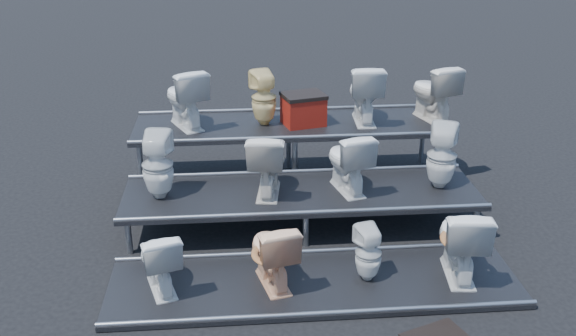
{
  "coord_description": "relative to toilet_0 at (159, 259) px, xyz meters",
  "views": [
    {
      "loc": [
        -0.75,
        -6.83,
        3.75
      ],
      "look_at": [
        -0.15,
        0.1,
        0.73
      ],
      "focal_mm": 40.0,
      "sensor_mm": 36.0,
      "label": 1
    }
  ],
  "objects": [
    {
      "name": "toilet_8",
      "position": [
        0.15,
        2.6,
        0.86
      ],
      "size": [
        0.73,
        0.89,
        0.79
      ],
      "primitive_type": "imported",
      "rotation": [
        0.0,
        0.0,
        3.57
      ],
      "color": "silver",
      "rests_on": "tier_back"
    },
    {
      "name": "toilet_2",
      "position": [
        2.1,
        0.0,
        -0.04
      ],
      "size": [
        0.33,
        0.33,
        0.6
      ],
      "primitive_type": "imported",
      "rotation": [
        0.0,
        0.0,
        3.4
      ],
      "color": "silver",
      "rests_on": "tier_front"
    },
    {
      "name": "toilet_6",
      "position": [
        2.1,
        1.3,
        0.44
      ],
      "size": [
        0.58,
        0.81,
        0.75
      ],
      "primitive_type": "imported",
      "rotation": [
        0.0,
        0.0,
        3.38
      ],
      "color": "silver",
      "rests_on": "tier_mid"
    },
    {
      "name": "toilet_9",
      "position": [
        1.18,
        2.6,
        0.83
      ],
      "size": [
        0.42,
        0.42,
        0.73
      ],
      "primitive_type": "imported",
      "rotation": [
        0.0,
        0.0,
        3.47
      ],
      "color": "#EFD58D",
      "rests_on": "tier_back"
    },
    {
      "name": "toilet_11",
      "position": [
        3.47,
        2.6,
        0.85
      ],
      "size": [
        0.64,
        0.86,
        0.78
      ],
      "primitive_type": "imported",
      "rotation": [
        0.0,
        0.0,
        3.44
      ],
      "color": "silver",
      "rests_on": "tier_back"
    },
    {
      "name": "toilet_10",
      "position": [
        2.53,
        2.6,
        0.86
      ],
      "size": [
        0.49,
        0.8,
        0.8
      ],
      "primitive_type": "imported",
      "rotation": [
        0.0,
        0.0,
        3.09
      ],
      "color": "silver",
      "rests_on": "tier_back"
    },
    {
      "name": "toilet_7",
      "position": [
        3.22,
        1.3,
        0.45
      ],
      "size": [
        0.46,
        0.47,
        0.79
      ],
      "primitive_type": "imported",
      "rotation": [
        0.0,
        0.0,
        2.77
      ],
      "color": "silver",
      "rests_on": "tier_mid"
    },
    {
      "name": "tier_back",
      "position": [
        1.55,
        2.6,
        0.03
      ],
      "size": [
        4.2,
        1.2,
        0.86
      ],
      "primitive_type": "cube",
      "color": "black",
      "rests_on": "ground"
    },
    {
      "name": "tier_front",
      "position": [
        1.55,
        0.0,
        -0.37
      ],
      "size": [
        4.2,
        1.2,
        0.06
      ],
      "primitive_type": "cube",
      "color": "black",
      "rests_on": "ground"
    },
    {
      "name": "toilet_1",
      "position": [
        1.12,
        0.0,
        0.02
      ],
      "size": [
        0.56,
        0.79,
        0.73
      ],
      "primitive_type": "imported",
      "rotation": [
        0.0,
        0.0,
        3.38
      ],
      "color": "#EEB286",
      "rests_on": "tier_front"
    },
    {
      "name": "toilet_4",
      "position": [
        -0.1,
        1.3,
        0.46
      ],
      "size": [
        0.4,
        0.41,
        0.79
      ],
      "primitive_type": "imported",
      "rotation": [
        0.0,
        0.0,
        3.01
      ],
      "color": "silver",
      "rests_on": "tier_mid"
    },
    {
      "name": "toilet_3",
      "position": [
        3.05,
        0.0,
        0.07
      ],
      "size": [
        0.55,
        0.85,
        0.82
      ],
      "primitive_type": "imported",
      "rotation": [
        0.0,
        0.0,
        3.02
      ],
      "color": "silver",
      "rests_on": "tier_front"
    },
    {
      "name": "red_crate",
      "position": [
        1.71,
        2.55,
        0.65
      ],
      "size": [
        0.61,
        0.53,
        0.37
      ],
      "primitive_type": "cube",
      "rotation": [
        0.0,
        0.0,
        0.25
      ],
      "color": "maroon",
      "rests_on": "tier_back"
    },
    {
      "name": "toilet_5",
      "position": [
        1.15,
        1.3,
        0.45
      ],
      "size": [
        0.53,
        0.81,
        0.77
      ],
      "primitive_type": "imported",
      "rotation": [
        0.0,
        0.0,
        3.0
      ],
      "color": "silver",
      "rests_on": "tier_mid"
    },
    {
      "name": "toilet_0",
      "position": [
        0.0,
        0.0,
        0.0
      ],
      "size": [
        0.56,
        0.75,
        0.68
      ],
      "primitive_type": "imported",
      "rotation": [
        0.0,
        0.0,
        3.44
      ],
      "color": "silver",
      "rests_on": "tier_front"
    },
    {
      "name": "tier_mid",
      "position": [
        1.55,
        1.3,
        -0.17
      ],
      "size": [
        4.2,
        1.2,
        0.46
      ],
      "primitive_type": "cube",
      "color": "black",
      "rests_on": "ground"
    },
    {
      "name": "ground",
      "position": [
        1.55,
        1.3,
        -0.4
      ],
      "size": [
        80.0,
        80.0,
        0.0
      ],
      "primitive_type": "plane",
      "color": "black",
      "rests_on": "ground"
    }
  ]
}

